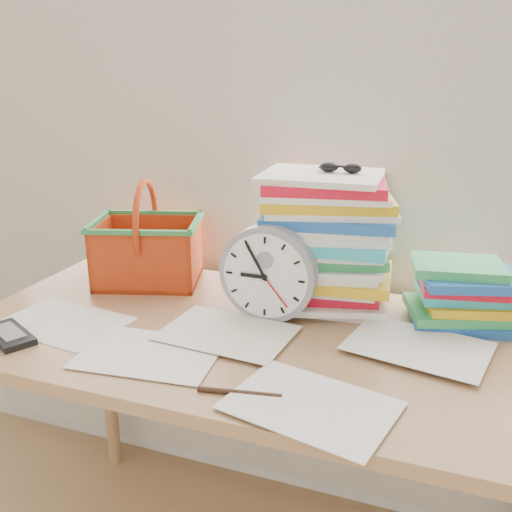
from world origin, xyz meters
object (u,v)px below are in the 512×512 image
at_px(basket, 147,233).
at_px(calculator, 9,335).
at_px(paper_stack, 323,240).
at_px(desk, 258,361).
at_px(clock, 268,273).
at_px(book_stack, 463,293).

bearing_deg(basket, calculator, -122.16).
bearing_deg(calculator, paper_stack, 63.63).
relative_size(desk, clock, 5.95).
height_order(desk, basket, basket).
xyz_separation_m(desk, calculator, (-0.52, -0.22, 0.08)).
relative_size(clock, book_stack, 0.92).
xyz_separation_m(desk, paper_stack, (0.09, 0.22, 0.24)).
xyz_separation_m(paper_stack, calculator, (-0.61, -0.45, -0.16)).
relative_size(desk, book_stack, 5.48).
xyz_separation_m(clock, book_stack, (0.44, 0.14, -0.04)).
bearing_deg(desk, paper_stack, 67.61).
height_order(clock, basket, basket).
bearing_deg(desk, clock, 92.88).
xyz_separation_m(desk, clock, (-0.00, 0.08, 0.19)).
relative_size(desk, basket, 4.86).
xyz_separation_m(clock, basket, (-0.40, 0.13, 0.03)).
xyz_separation_m(basket, calculator, (-0.11, -0.43, -0.14)).
xyz_separation_m(book_stack, calculator, (-0.95, -0.44, -0.07)).
bearing_deg(paper_stack, basket, -178.07).
bearing_deg(clock, book_stack, 17.87).
bearing_deg(basket, paper_stack, -15.72).
relative_size(book_stack, calculator, 1.69).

